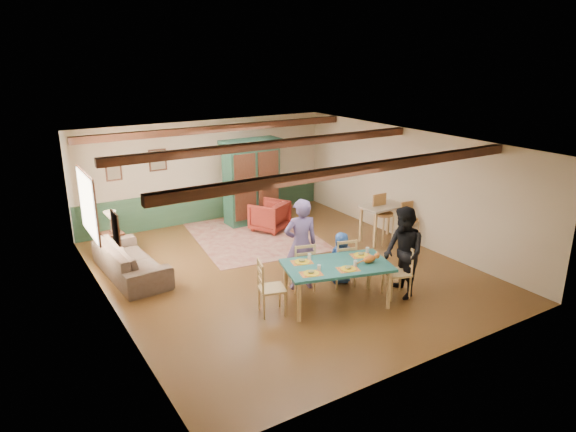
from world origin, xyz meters
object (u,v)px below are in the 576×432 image
counter_table (382,223)px  dining_chair_end_right (397,272)px  end_table (113,244)px  bar_stool_right (410,225)px  bar_stool_left (384,220)px  armoire (251,182)px  person_child (341,258)px  dining_table (336,284)px  dining_chair_far_left (302,266)px  armchair (269,216)px  dining_chair_far_right (343,261)px  dining_chair_end_left (272,287)px  cat (369,258)px  table_lamp (111,222)px  person_woman (403,253)px  person_man (301,244)px  sofa (130,259)px

counter_table → dining_chair_end_right: bearing=-126.3°
end_table → counter_table: (5.77, -2.48, 0.18)m
end_table → bar_stool_right: 6.85m
bar_stool_left → armoire: bearing=120.9°
end_table → person_child: bearing=-47.8°
dining_table → dining_chair_far_left: bearing=103.4°
dining_chair_far_left → armchair: (1.18, 3.33, -0.11)m
dining_chair_far_right → armchair: (0.37, 3.56, -0.11)m
dining_chair_end_left → bar_stool_right: size_ratio=0.95×
dining_table → dining_chair_far_right: 0.87m
armoire → cat: bearing=-95.7°
dining_chair_far_right → table_lamp: bearing=-32.9°
dining_chair_far_left → table_lamp: size_ratio=2.00×
dining_table → table_lamp: 5.38m
dining_chair_end_left → table_lamp: size_ratio=2.00×
end_table → armoire: bearing=7.0°
dining_chair_far_left → table_lamp: table_lamp is taller
person_woman → counter_table: size_ratio=1.60×
person_woman → dining_chair_far_right: bearing=-130.3°
dining_table → person_man: size_ratio=1.04×
person_woman → armchair: bearing=-160.8°
cat → sofa: size_ratio=0.16×
dining_chair_far_right → dining_chair_end_left: bearing=24.9°
end_table → table_lamp: size_ratio=1.09×
person_woman → armoire: armoire is taller
sofa → end_table: 1.30m
cat → armchair: bearing=99.8°
end_table → table_lamp: 0.52m
dining_chair_end_right → bar_stool_right: bearing=146.3°
dining_chair_far_right → armoire: (0.32, 4.39, 0.62)m
cat → end_table: cat is taller
dining_chair_far_right → sofa: bearing=-21.9°
person_woman → end_table: 6.42m
dining_table → dining_chair_far_right: bearing=45.3°
dining_chair_end_left → dining_chair_far_left: bearing=-46.2°
dining_chair_end_left → counter_table: bearing=-51.2°
dining_chair_far_left → table_lamp: 4.57m
person_child → cat: person_child is taller
cat → armchair: (0.45, 4.42, -0.49)m
dining_chair_far_right → counter_table: size_ratio=0.92×
person_man → dining_table: bearing=116.6°
counter_table → dining_chair_far_right: bearing=-147.9°
dining_chair_end_left → armchair: 4.40m
dining_table → table_lamp: (-2.86, 4.54, 0.40)m
armoire → bar_stool_right: bearing=-57.7°
counter_table → bar_stool_right: size_ratio=1.04×
sofa → table_lamp: size_ratio=4.76×
dining_chair_far_right → person_child: bearing=-90.0°
person_woman → end_table: bearing=-124.3°
dining_chair_end_left → armchair: bearing=-13.4°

